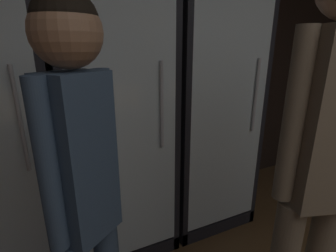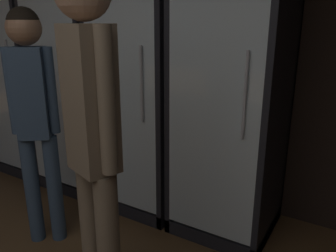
% 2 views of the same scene
% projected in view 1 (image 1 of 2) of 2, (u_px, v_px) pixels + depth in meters
% --- Properties ---
extents(wall_back, '(6.00, 0.06, 2.80)m').
position_uv_depth(wall_back, '(176.00, 46.00, 2.13)').
color(wall_back, black).
rests_on(wall_back, ground).
extents(cooler_center, '(0.67, 0.68, 1.96)m').
position_uv_depth(cooler_center, '(112.00, 114.00, 1.71)').
color(cooler_center, black).
rests_on(cooler_center, ground).
extents(cooler_right, '(0.67, 0.68, 1.96)m').
position_uv_depth(cooler_right, '(200.00, 104.00, 2.00)').
color(cooler_right, black).
rests_on(cooler_right, ground).
extents(shopper_near, '(0.26, 0.23, 1.56)m').
position_uv_depth(shopper_near, '(83.00, 178.00, 0.85)').
color(shopper_near, '#384C66').
rests_on(shopper_near, ground).
extents(shopper_far, '(0.32, 0.23, 1.71)m').
position_uv_depth(shopper_far, '(325.00, 143.00, 0.88)').
color(shopper_far, '#72604C').
rests_on(shopper_far, ground).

